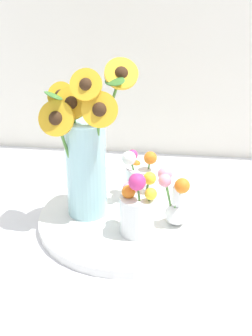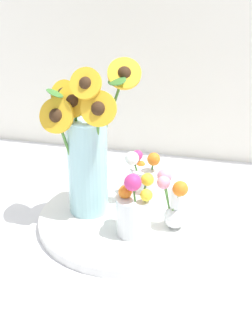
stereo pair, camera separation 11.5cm
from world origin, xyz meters
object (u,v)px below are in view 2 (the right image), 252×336
at_px(mason_jar_sunflowers, 87,152).
at_px(vase_small_back, 144,179).
at_px(vase_small_center, 133,209).
at_px(serving_tray, 126,219).
at_px(vase_bulb_right, 173,202).

bearing_deg(mason_jar_sunflowers, vase_small_back, 35.74).
relative_size(mason_jar_sunflowers, vase_small_center, 2.40).
bearing_deg(vase_small_back, serving_tray, -104.97).
xyz_separation_m(vase_bulb_right, vase_small_back, (-0.10, 0.12, -0.01)).
relative_size(serving_tray, vase_bulb_right, 3.09).
xyz_separation_m(mason_jar_sunflowers, vase_small_center, (0.14, -0.07, -0.10)).
bearing_deg(vase_bulb_right, serving_tray, 170.66).
distance_m(vase_small_center, vase_small_back, 0.17).
bearing_deg(vase_bulb_right, vase_small_center, -151.17).
bearing_deg(mason_jar_sunflowers, vase_bulb_right, -6.63).
bearing_deg(vase_small_back, vase_bulb_right, -50.38).
height_order(mason_jar_sunflowers, vase_bulb_right, mason_jar_sunflowers).
bearing_deg(mason_jar_sunflowers, vase_small_center, -28.89).
height_order(serving_tray, vase_small_back, vase_small_back).
xyz_separation_m(mason_jar_sunflowers, vase_bulb_right, (0.22, -0.03, -0.10)).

